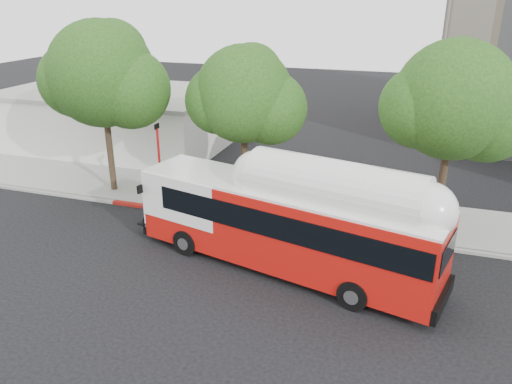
% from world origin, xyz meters
% --- Properties ---
extents(ground, '(120.00, 120.00, 0.00)m').
position_xyz_m(ground, '(0.00, 0.00, 0.00)').
color(ground, black).
rests_on(ground, ground).
extents(sidewalk, '(60.00, 5.00, 0.15)m').
position_xyz_m(sidewalk, '(0.00, 6.50, 0.07)').
color(sidewalk, gray).
rests_on(sidewalk, ground).
extents(curb_strip, '(60.00, 0.30, 0.15)m').
position_xyz_m(curb_strip, '(0.00, 3.90, 0.07)').
color(curb_strip, gray).
rests_on(curb_strip, ground).
extents(red_curb_segment, '(10.00, 0.32, 0.16)m').
position_xyz_m(red_curb_segment, '(-3.00, 3.90, 0.08)').
color(red_curb_segment, '#9D1711').
rests_on(red_curb_segment, ground).
extents(street_tree_left, '(6.67, 5.80, 9.74)m').
position_xyz_m(street_tree_left, '(-8.53, 5.56, 6.60)').
color(street_tree_left, '#2D2116').
rests_on(street_tree_left, ground).
extents(street_tree_mid, '(5.75, 5.00, 8.62)m').
position_xyz_m(street_tree_mid, '(-0.59, 6.06, 5.91)').
color(street_tree_mid, '#2D2116').
rests_on(street_tree_mid, ground).
extents(street_tree_right, '(6.21, 5.40, 9.18)m').
position_xyz_m(street_tree_right, '(9.44, 5.86, 6.26)').
color(street_tree_right, '#2D2116').
rests_on(street_tree_right, ground).
extents(low_commercial_bldg, '(16.20, 10.20, 4.25)m').
position_xyz_m(low_commercial_bldg, '(-14.00, 14.00, 2.15)').
color(low_commercial_bldg, silver).
rests_on(low_commercial_bldg, ground).
extents(transit_bus, '(14.15, 5.83, 4.13)m').
position_xyz_m(transit_bus, '(2.87, 0.08, 1.93)').
color(transit_bus, red).
rests_on(transit_bus, ground).
extents(signal_pole, '(0.13, 0.44, 4.67)m').
position_xyz_m(signal_pole, '(-5.15, 4.26, 2.40)').
color(signal_pole, red).
rests_on(signal_pole, ground).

